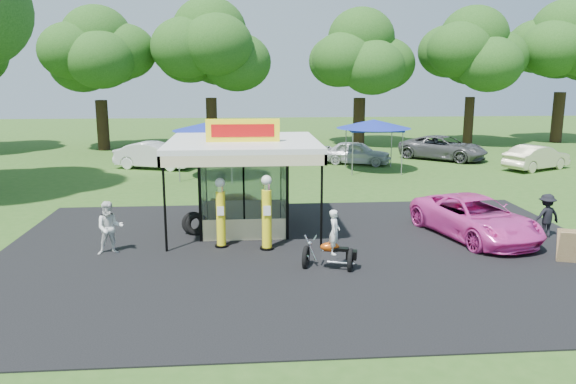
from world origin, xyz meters
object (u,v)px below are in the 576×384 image
object	(u,v)px
bg_car_c	(356,153)
bg_car_d	(443,148)
gas_pump_left	(221,215)
tent_east	(374,124)
bg_car_e	(537,157)
a_frame_sign	(568,247)
kiosk_car	(244,204)
spectator_east_a	(546,216)
bg_car_b	(268,151)
gas_pump_right	(267,215)
pink_sedan	(475,218)
tent_west	(214,126)
motorcycle	(332,245)
bg_car_a	(155,155)
spectator_west	(110,228)
gas_station_kiosk	(244,183)

from	to	relation	value
bg_car_c	bg_car_d	size ratio (longest dim) A/B	0.75
gas_pump_left	tent_east	world-z (taller)	tent_east
bg_car_e	tent_east	world-z (taller)	tent_east
a_frame_sign	kiosk_car	bearing A→B (deg)	164.02
spectator_east_a	bg_car_b	bearing A→B (deg)	-73.79
gas_pump_right	spectator_east_a	size ratio (longest dim) A/B	1.58
gas_pump_left	bg_car_b	size ratio (longest dim) A/B	0.46
pink_sedan	spectator_east_a	bearing A→B (deg)	-19.93
a_frame_sign	kiosk_car	size ratio (longest dim) A/B	0.37
kiosk_car	bg_car_e	xyz separation A→B (m)	(17.78, 9.89, 0.27)
kiosk_car	spectator_east_a	distance (m)	11.44
pink_sedan	tent_west	xyz separation A→B (m)	(-9.75, 12.55, 2.17)
a_frame_sign	gas_pump_left	bearing A→B (deg)	-174.30
gas_pump_right	motorcycle	bearing A→B (deg)	-47.44
motorcycle	kiosk_car	bearing A→B (deg)	127.20
bg_car_a	motorcycle	bearing A→B (deg)	-137.81
spectator_west	bg_car_e	bearing A→B (deg)	19.84
bg_car_b	gas_station_kiosk	bearing A→B (deg)	147.03
bg_car_b	bg_car_d	bearing A→B (deg)	-116.07
kiosk_car	pink_sedan	size ratio (longest dim) A/B	0.53
pink_sedan	bg_car_d	distance (m)	19.04
gas_pump_left	a_frame_sign	distance (m)	10.98
bg_car_c	spectator_west	bearing A→B (deg)	169.54
gas_pump_left	motorcycle	xyz separation A→B (m)	(3.37, -2.41, -0.40)
spectator_west	gas_pump_left	bearing A→B (deg)	-7.26
spectator_east_a	bg_car_c	bearing A→B (deg)	-88.88
gas_pump_right	pink_sedan	size ratio (longest dim) A/B	0.48
gas_station_kiosk	bg_car_d	size ratio (longest dim) A/B	0.93
motorcycle	spectator_east_a	world-z (taller)	motorcycle
bg_car_a	tent_west	world-z (taller)	tent_west
motorcycle	tent_east	size ratio (longest dim) A/B	0.43
bg_car_a	tent_east	bearing A→B (deg)	-79.00
spectator_east_a	bg_car_e	distance (m)	15.73
kiosk_car	tent_east	xyz separation A→B (m)	(7.73, 10.27, 2.31)
pink_sedan	spectator_west	distance (m)	12.52
gas_pump_left	spectator_west	xyz separation A→B (m)	(-3.55, -0.40, -0.27)
gas_pump_right	bg_car_e	size ratio (longest dim) A/B	0.56
pink_sedan	tent_east	bearing A→B (deg)	77.28
spectator_west	spectator_east_a	bearing A→B (deg)	-11.29
bg_car_d	kiosk_car	bearing A→B (deg)	177.73
gas_pump_right	a_frame_sign	size ratio (longest dim) A/B	2.45
pink_sedan	bg_car_a	xyz separation A→B (m)	(-13.61, 16.08, 0.07)
pink_sedan	kiosk_car	bearing A→B (deg)	139.99
tent_east	motorcycle	bearing A→B (deg)	-106.77
spectator_east_a	tent_east	bearing A→B (deg)	-88.69
motorcycle	bg_car_a	distance (m)	20.59
gas_pump_right	bg_car_b	bearing A→B (deg)	87.35
a_frame_sign	bg_car_e	bearing A→B (deg)	83.21
gas_pump_left	gas_pump_right	world-z (taller)	gas_pump_right
kiosk_car	bg_car_d	world-z (taller)	bg_car_d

